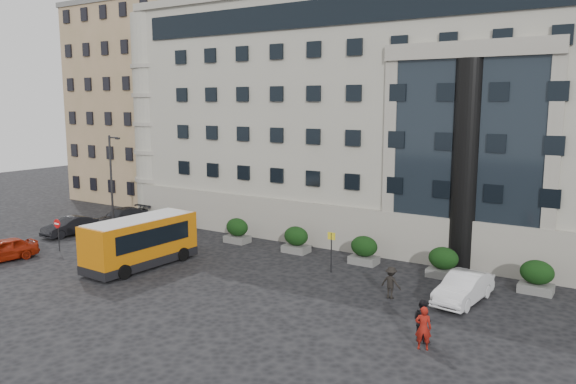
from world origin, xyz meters
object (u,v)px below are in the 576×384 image
(hedge_b, at_px, (296,239))
(parked_car_c, at_px, (121,217))
(hedge_a, at_px, (237,230))
(hedge_d, at_px, (443,262))
(parked_car_d, at_px, (191,215))
(white_taxi, at_px, (463,288))
(hedge_c, at_px, (364,250))
(minibus, at_px, (141,240))
(hedge_e, at_px, (537,277))
(parked_car_b, at_px, (70,226))
(pedestrian_c, at_px, (391,283))
(bus_stop_sign, at_px, (331,245))
(red_truck, at_px, (216,192))
(pedestrian_b, at_px, (422,320))
(pedestrian_a, at_px, (423,328))
(parked_car_a, at_px, (2,250))
(no_entry_sign, at_px, (58,228))
(street_lamp, at_px, (112,184))

(hedge_b, relative_size, parked_car_c, 0.36)
(hedge_a, xyz_separation_m, hedge_d, (15.60, 0.00, 0.00))
(parked_car_d, distance_m, white_taxi, 26.22)
(hedge_c, bearing_deg, minibus, -144.89)
(hedge_d, bearing_deg, white_taxi, -58.61)
(hedge_e, relative_size, parked_car_b, 0.42)
(parked_car_b, relative_size, pedestrian_c, 2.53)
(bus_stop_sign, relative_size, minibus, 0.33)
(minibus, height_order, red_truck, minibus)
(pedestrian_b, bearing_deg, parked_car_d, -3.09)
(pedestrian_c, bearing_deg, parked_car_b, 6.04)
(hedge_b, distance_m, pedestrian_c, 10.56)
(minibus, bearing_deg, parked_car_c, 147.08)
(hedge_c, relative_size, pedestrian_a, 0.97)
(hedge_a, xyz_separation_m, white_taxi, (17.83, -3.66, -0.15))
(minibus, xyz_separation_m, pedestrian_a, (19.33, -2.09, -0.78))
(parked_car_d, xyz_separation_m, pedestrian_b, (25.17, -12.63, 0.19))
(minibus, bearing_deg, hedge_c, 37.34)
(white_taxi, relative_size, pedestrian_b, 2.49)
(red_truck, bearing_deg, hedge_c, -23.02)
(pedestrian_c, bearing_deg, parked_car_d, -14.99)
(hedge_a, relative_size, parked_car_c, 0.36)
(hedge_d, height_order, red_truck, red_truck)
(hedge_c, bearing_deg, bus_stop_sign, -107.82)
(parked_car_d, xyz_separation_m, white_taxi, (25.33, -6.77, 0.02))
(hedge_a, bearing_deg, pedestrian_c, -19.76)
(white_taxi, distance_m, pedestrian_b, 5.87)
(white_taxi, height_order, pedestrian_c, pedestrian_c)
(parked_car_c, bearing_deg, parked_car_b, -98.14)
(minibus, height_order, parked_car_c, minibus)
(minibus, bearing_deg, parked_car_a, -152.23)
(no_entry_sign, xyz_separation_m, parked_car_a, (-0.97, -3.53, -0.90))
(parked_car_d, bearing_deg, pedestrian_a, -25.52)
(bus_stop_sign, distance_m, no_entry_sign, 19.46)
(bus_stop_sign, relative_size, white_taxi, 0.54)
(no_entry_sign, distance_m, parked_car_d, 12.08)
(parked_car_c, bearing_deg, pedestrian_a, -15.75)
(no_entry_sign, xyz_separation_m, pedestrian_c, (23.41, 3.66, -0.78))
(hedge_b, xyz_separation_m, hedge_c, (5.20, 0.00, 0.00))
(bus_stop_sign, distance_m, red_truck, 23.35)
(hedge_c, relative_size, street_lamp, 0.23)
(hedge_a, relative_size, pedestrian_b, 0.97)
(bus_stop_sign, relative_size, red_truck, 0.43)
(hedge_a, xyz_separation_m, parked_car_c, (-11.79, -0.88, -0.18))
(hedge_e, bearing_deg, parked_car_a, -158.10)
(white_taxi, bearing_deg, hedge_a, 175.02)
(hedge_b, xyz_separation_m, hedge_d, (10.40, 0.00, 0.00))
(parked_car_a, distance_m, parked_car_d, 15.68)
(hedge_a, distance_m, hedge_b, 5.20)
(parked_car_c, height_order, white_taxi, white_taxi)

